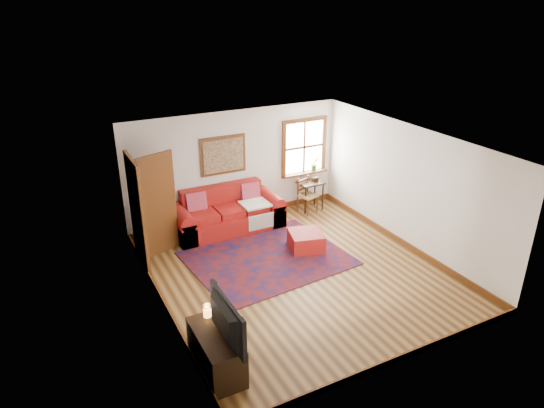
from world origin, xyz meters
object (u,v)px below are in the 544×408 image
side_table (311,187)px  ladder_back_chair (306,194)px  media_cabinet (216,352)px  red_ottoman (306,241)px  red_leather_sofa (227,216)px

side_table → ladder_back_chair: 0.21m
side_table → media_cabinet: size_ratio=0.65×
ladder_back_chair → media_cabinet: ladder_back_chair is taller
red_ottoman → side_table: (1.11, 1.66, 0.39)m
side_table → ladder_back_chair: (-0.16, -0.07, -0.12)m
red_leather_sofa → ladder_back_chair: (2.01, -0.01, 0.15)m
red_ottoman → side_table: 2.04m
side_table → red_leather_sofa: bearing=-178.3°
red_ottoman → media_cabinet: 3.73m
red_leather_sofa → side_table: 2.18m
ladder_back_chair → red_leather_sofa: bearing=179.7°
red_leather_sofa → ladder_back_chair: bearing=-0.3°
red_ottoman → media_cabinet: bearing=-124.6°
side_table → media_cabinet: (-3.98, -4.04, -0.28)m
red_ottoman → side_table: size_ratio=0.92×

